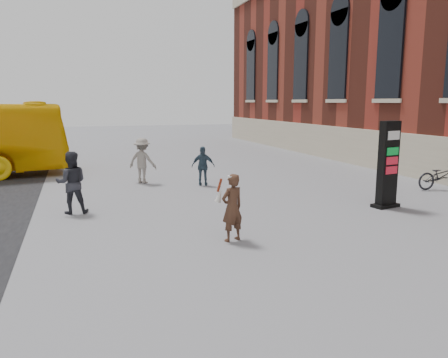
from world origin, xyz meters
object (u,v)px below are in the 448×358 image
object	(u,v)px
woman	(232,207)
pedestrian_c	(203,166)
pedestrian_a	(71,183)
info_pylon	(388,165)
pedestrian_b	(142,161)
bike_6	(442,176)

from	to	relation	value
woman	pedestrian_c	bearing A→B (deg)	-118.62
pedestrian_a	pedestrian_c	xyz separation A→B (m)	(4.64, 2.81, -0.14)
info_pylon	pedestrian_b	bearing A→B (deg)	125.37
woman	pedestrian_a	size ratio (longest dim) A/B	0.88
pedestrian_b	pedestrian_c	distance (m)	2.42
woman	pedestrian_c	world-z (taller)	woman
pedestrian_b	pedestrian_c	size ratio (longest dim) A/B	1.19
pedestrian_c	bike_6	xyz separation A→B (m)	(7.88, -3.47, -0.24)
info_pylon	pedestrian_c	world-z (taller)	info_pylon
info_pylon	pedestrian_a	xyz separation A→B (m)	(-8.85, 2.25, -0.40)
woman	pedestrian_c	xyz separation A→B (m)	(1.23, 6.60, -0.05)
info_pylon	pedestrian_c	distance (m)	6.60
pedestrian_b	info_pylon	bearing A→B (deg)	171.29
woman	info_pylon	bearing A→B (deg)	177.75
woman	pedestrian_b	xyz separation A→B (m)	(-0.85, 7.83, 0.08)
pedestrian_a	info_pylon	bearing A→B (deg)	167.35
info_pylon	pedestrian_b	world-z (taller)	info_pylon
pedestrian_a	pedestrian_b	size ratio (longest dim) A/B	1.01
info_pylon	bike_6	xyz separation A→B (m)	(3.68, 1.59, -0.79)
info_pylon	pedestrian_a	world-z (taller)	info_pylon
pedestrian_c	info_pylon	bearing A→B (deg)	149.99
pedestrian_a	bike_6	xyz separation A→B (m)	(12.52, -0.66, -0.38)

